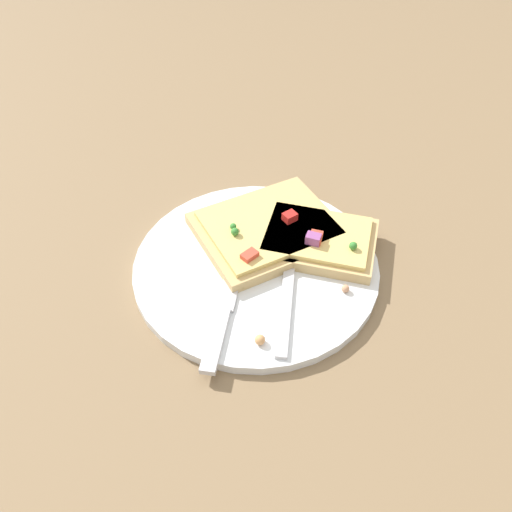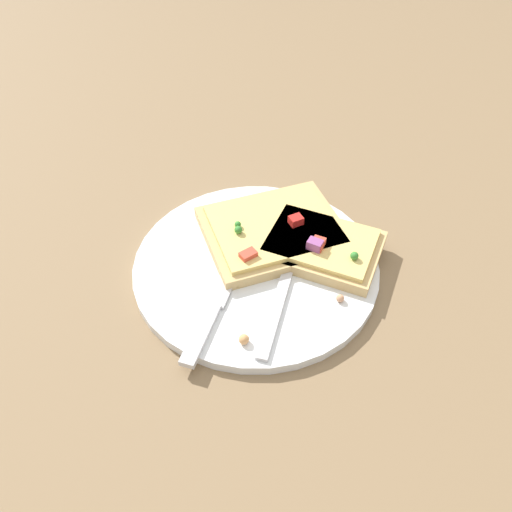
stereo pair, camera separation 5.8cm
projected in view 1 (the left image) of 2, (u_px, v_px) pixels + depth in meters
The scene contains 7 objects.
ground_plane at pixel (256, 269), 0.60m from camera, with size 4.00×4.00×0.00m, color #7F6647.
plate at pixel (256, 265), 0.59m from camera, with size 0.29×0.29×0.01m.
fork at pixel (293, 270), 0.57m from camera, with size 0.19×0.13×0.01m.
knife at pixel (225, 304), 0.54m from camera, with size 0.18×0.13×0.01m.
pizza_slice_main at pixel (268, 228), 0.61m from camera, with size 0.15×0.17×0.03m.
pizza_slice_corner at pixel (317, 239), 0.60m from camera, with size 0.16×0.17×0.03m.
crumb_scatter at pixel (252, 281), 0.56m from camera, with size 0.21×0.13×0.01m.
Camera 1 is at (0.37, -0.17, 0.44)m, focal length 35.00 mm.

